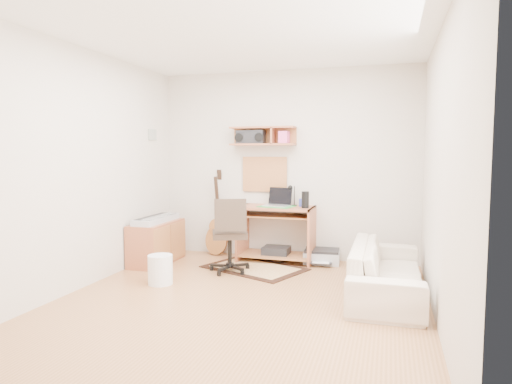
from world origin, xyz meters
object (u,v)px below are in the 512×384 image
(cabinet, at_px, (157,242))
(task_chair, at_px, (230,234))
(desk, at_px, (276,234))
(printer, at_px, (322,257))
(sofa, at_px, (387,261))

(cabinet, bearing_deg, task_chair, -7.64)
(desk, distance_m, cabinet, 1.61)
(task_chair, bearing_deg, printer, 13.70)
(printer, bearing_deg, cabinet, -168.11)
(cabinet, relative_size, printer, 1.93)
(task_chair, height_order, sofa, task_chair)
(desk, xyz_separation_m, task_chair, (-0.42, -0.68, 0.09))
(printer, relative_size, sofa, 0.26)
(cabinet, relative_size, sofa, 0.50)
(cabinet, distance_m, sofa, 3.01)
(desk, relative_size, sofa, 0.56)
(desk, distance_m, printer, 0.68)
(desk, bearing_deg, task_chair, -121.70)
(desk, xyz_separation_m, printer, (0.61, 0.08, -0.29))
(task_chair, xyz_separation_m, sofa, (1.87, -0.38, -0.12))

